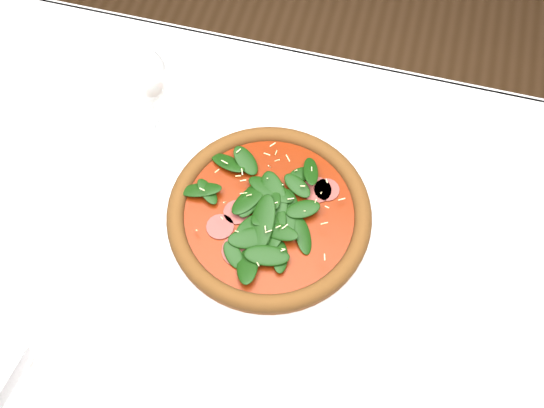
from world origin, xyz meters
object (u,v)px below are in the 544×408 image
(plate, at_px, (269,218))
(wine_glass, at_px, (144,79))
(napkin, at_px, (9,395))
(pizza, at_px, (269,212))

(plate, xyz_separation_m, wine_glass, (-0.22, 0.12, 0.12))
(napkin, bearing_deg, wine_glass, 84.19)
(pizza, relative_size, wine_glass, 1.73)
(napkin, bearing_deg, pizza, 51.71)
(plate, xyz_separation_m, pizza, (0.00, 0.00, 0.02))
(pizza, height_order, wine_glass, wine_glass)
(wine_glass, bearing_deg, pizza, -27.80)
(plate, height_order, pizza, pizza)
(wine_glass, relative_size, napkin, 1.08)
(plate, relative_size, pizza, 1.12)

